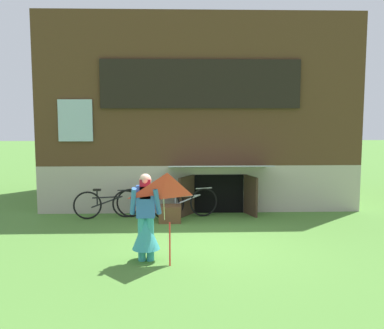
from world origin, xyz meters
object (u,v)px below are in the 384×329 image
at_px(wooden_crate, 170,214).
at_px(bicycle_silver, 185,203).
at_px(bicycle_black, 107,204).
at_px(person, 146,224).
at_px(kite, 168,196).
at_px(bicycle_blue, 150,203).

bearing_deg(wooden_crate, bicycle_silver, 47.70).
distance_m(bicycle_black, wooden_crate, 1.70).
bearing_deg(bicycle_black, person, -80.98).
bearing_deg(person, wooden_crate, 65.83).
bearing_deg(bicycle_silver, wooden_crate, -148.09).
relative_size(kite, bicycle_blue, 0.93).
distance_m(bicycle_silver, wooden_crate, 0.60).
distance_m(person, bicycle_black, 3.66).
xyz_separation_m(person, bicycle_black, (-1.22, 3.44, -0.32)).
height_order(kite, wooden_crate, kite).
xyz_separation_m(bicycle_silver, bicycle_black, (-2.02, 0.03, -0.02)).
relative_size(person, bicycle_black, 0.98).
height_order(bicycle_silver, wooden_crate, bicycle_silver).
height_order(bicycle_black, wooden_crate, bicycle_black).
bearing_deg(bicycle_silver, bicycle_blue, 158.29).
height_order(bicycle_silver, bicycle_blue, bicycle_silver).
relative_size(person, bicycle_blue, 0.93).
distance_m(kite, bicycle_silver, 4.07).
bearing_deg(kite, bicycle_black, 112.40).
bearing_deg(bicycle_blue, person, -84.42).
bearing_deg(kite, bicycle_silver, 84.46).
relative_size(kite, bicycle_black, 0.97).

